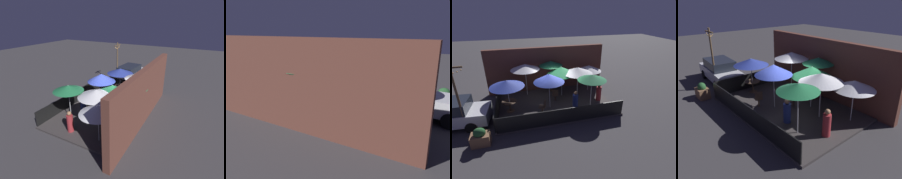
{
  "view_description": "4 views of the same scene",
  "coord_description": "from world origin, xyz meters",
  "views": [
    {
      "loc": [
        9.31,
        5.55,
        6.19
      ],
      "look_at": [
        -0.79,
        0.13,
        1.36
      ],
      "focal_mm": 28.0,
      "sensor_mm": 36.0,
      "label": 1
    },
    {
      "loc": [
        -5.26,
        8.66,
        3.74
      ],
      "look_at": [
        -0.24,
        0.28,
        1.06
      ],
      "focal_mm": 35.0,
      "sensor_mm": 36.0,
      "label": 2
    },
    {
      "loc": [
        -2.27,
        -10.6,
        6.23
      ],
      "look_at": [
        0.63,
        -0.11,
        1.11
      ],
      "focal_mm": 28.0,
      "sensor_mm": 36.0,
      "label": 3
    },
    {
      "loc": [
        8.14,
        -6.74,
        5.59
      ],
      "look_at": [
        -0.24,
        0.38,
        0.98
      ],
      "focal_mm": 35.0,
      "sensor_mm": 36.0,
      "label": 4
    }
  ],
  "objects": [
    {
      "name": "ground_plane",
      "position": [
        0.0,
        0.0,
        0.0
      ],
      "size": [
        60.0,
        60.0,
        0.0
      ],
      "primitive_type": "plane",
      "color": "#383538"
    },
    {
      "name": "patio_deck",
      "position": [
        0.0,
        0.0,
        0.06
      ],
      "size": [
        7.69,
        5.06,
        0.12
      ],
      "color": "#383333",
      "rests_on": "ground_plane"
    },
    {
      "name": "building_wall",
      "position": [
        0.0,
        2.76,
        1.75
      ],
      "size": [
        9.29,
        0.36,
        3.5
      ],
      "color": "brown",
      "rests_on": "ground_plane"
    },
    {
      "name": "fence_front",
      "position": [
        0.0,
        -2.49,
        0.59
      ],
      "size": [
        7.49,
        0.05,
        0.95
      ],
      "color": "black",
      "rests_on": "patio_deck"
    },
    {
      "name": "fence_side_left",
      "position": [
        -3.8,
        0.0,
        0.59
      ],
      "size": [
        0.05,
        4.86,
        0.95
      ],
      "color": "black",
      "rests_on": "patio_deck"
    },
    {
      "name": "patio_umbrella_0",
      "position": [
        -3.04,
        -0.32,
        2.06
      ],
      "size": [
        2.11,
        2.11,
        2.15
      ],
      "color": "#B2B2B7",
      "rests_on": "patio_deck"
    },
    {
      "name": "patio_umbrella_1",
      "position": [
        0.18,
        2.08,
        2.38
      ],
      "size": [
        1.79,
        1.79,
        2.44
      ],
      "color": "#B2B2B7",
      "rests_on": "patio_deck"
    },
    {
      "name": "patio_umbrella_2",
      "position": [
        3.05,
        1.42,
        1.96
      ],
      "size": [
        1.94,
        1.94,
        2.06
      ],
      "color": "#B2B2B7",
      "rests_on": "patio_deck"
    },
    {
      "name": "patio_umbrella_3",
      "position": [
        -1.78,
        1.8,
        2.35
      ],
      "size": [
        2.1,
        2.1,
        2.44
      ],
      "color": "#B2B2B7",
      "rests_on": "patio_deck"
    },
    {
      "name": "patio_umbrella_4",
      "position": [
        0.75,
        1.01,
        2.11
      ],
      "size": [
        2.12,
        2.12,
        2.26
      ],
      "color": "#B2B2B7",
      "rests_on": "patio_deck"
    },
    {
      "name": "patio_umbrella_5",
      "position": [
        1.83,
        0.52,
        2.18
      ],
      "size": [
        2.12,
        2.12,
        2.28
      ],
      "color": "#B2B2B7",
      "rests_on": "patio_deck"
    },
    {
      "name": "patio_umbrella_6",
      "position": [
        -0.47,
        -0.53,
        2.24
      ],
      "size": [
        1.96,
        1.96,
        2.39
      ],
      "color": "#B2B2B7",
      "rests_on": "patio_deck"
    },
    {
      "name": "patio_umbrella_7",
      "position": [
        2.15,
        -1.22,
        2.27
      ],
      "size": [
        1.83,
        1.83,
        2.33
      ],
      "color": "#B2B2B7",
      "rests_on": "patio_deck"
    },
    {
      "name": "dining_table_0",
      "position": [
        -3.04,
        -0.32,
        0.69
      ],
      "size": [
        0.92,
        0.92,
        0.72
      ],
      "color": "#4C3828",
      "rests_on": "patio_deck"
    },
    {
      "name": "dining_table_1",
      "position": [
        0.18,
        2.08,
        0.68
      ],
      "size": [
        0.94,
        0.94,
        0.71
      ],
      "color": "#4C3828",
      "rests_on": "patio_deck"
    },
    {
      "name": "patio_chair_0",
      "position": [
        0.08,
        0.26,
        0.61
      ],
      "size": [
        0.42,
        0.42,
        0.9
      ],
      "rotation": [
        0.0,
        0.0,
        1.51
      ],
      "color": "#4C3828",
      "rests_on": "patio_deck"
    },
    {
      "name": "patio_chair_1",
      "position": [
        -1.01,
        -1.17,
        0.64
      ],
      "size": [
        0.52,
        0.52,
        0.94
      ],
      "rotation": [
        0.0,
        0.0,
        2.74
      ],
      "color": "#4C3828",
      "rests_on": "patio_deck"
    },
    {
      "name": "patron_0",
      "position": [
        1.16,
        -0.99,
        0.66
      ],
      "size": [
        0.51,
        0.51,
        1.2
      ],
      "rotation": [
        0.0,
        0.0,
        2.45
      ],
      "color": "navy",
      "rests_on": "patio_deck"
    },
    {
      "name": "patron_1",
      "position": [
        3.12,
        -0.44,
        0.7
      ],
      "size": [
        0.51,
        0.51,
        1.27
      ],
      "rotation": [
        0.0,
        0.0,
        2.4
      ],
      "color": "maroon",
      "rests_on": "patio_deck"
    },
    {
      "name": "planter_box",
      "position": [
        -4.44,
        -2.96,
        0.42
      ],
      "size": [
        0.89,
        0.62,
        0.97
      ],
      "color": "brown",
      "rests_on": "ground_plane"
    }
  ]
}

